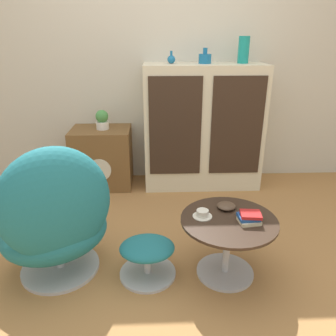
{
  "coord_description": "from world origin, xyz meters",
  "views": [
    {
      "loc": [
        -0.05,
        -1.82,
        1.46
      ],
      "look_at": [
        0.04,
        0.41,
        0.55
      ],
      "focal_mm": 35.0,
      "sensor_mm": 36.0,
      "label": 1
    }
  ],
  "objects_px": {
    "sideboard": "(203,127)",
    "book_stack": "(249,218)",
    "vase_inner_right": "(244,50)",
    "potted_plant": "(102,120)",
    "teacup": "(202,214)",
    "coffee_table": "(228,237)",
    "vase_leftmost": "(171,59)",
    "egg_chair": "(56,219)",
    "tv_console": "(103,158)",
    "vase_inner_left": "(205,58)",
    "ottoman": "(147,254)",
    "bowl": "(226,206)"
  },
  "relations": [
    {
      "from": "sideboard",
      "to": "book_stack",
      "type": "relative_size",
      "value": 8.59
    },
    {
      "from": "vase_inner_right",
      "to": "potted_plant",
      "type": "relative_size",
      "value": 1.26
    },
    {
      "from": "teacup",
      "to": "book_stack",
      "type": "bearing_deg",
      "value": -15.24
    },
    {
      "from": "coffee_table",
      "to": "book_stack",
      "type": "distance_m",
      "value": 0.2
    },
    {
      "from": "coffee_table",
      "to": "sideboard",
      "type": "bearing_deg",
      "value": 89.0
    },
    {
      "from": "sideboard",
      "to": "coffee_table",
      "type": "xyz_separation_m",
      "value": [
        -0.02,
        -1.42,
        -0.33
      ]
    },
    {
      "from": "vase_leftmost",
      "to": "potted_plant",
      "type": "relative_size",
      "value": 0.6
    },
    {
      "from": "egg_chair",
      "to": "sideboard",
      "type": "bearing_deg",
      "value": 51.98
    },
    {
      "from": "sideboard",
      "to": "egg_chair",
      "type": "xyz_separation_m",
      "value": [
        -1.09,
        -1.39,
        -0.19
      ]
    },
    {
      "from": "vase_inner_right",
      "to": "book_stack",
      "type": "height_order",
      "value": "vase_inner_right"
    },
    {
      "from": "tv_console",
      "to": "book_stack",
      "type": "bearing_deg",
      "value": -53.04
    },
    {
      "from": "tv_console",
      "to": "vase_inner_left",
      "type": "relative_size",
      "value": 4.35
    },
    {
      "from": "book_stack",
      "to": "vase_inner_left",
      "type": "bearing_deg",
      "value": 93.6
    },
    {
      "from": "vase_inner_left",
      "to": "book_stack",
      "type": "distance_m",
      "value": 1.68
    },
    {
      "from": "sideboard",
      "to": "vase_inner_right",
      "type": "relative_size",
      "value": 5.1
    },
    {
      "from": "vase_inner_right",
      "to": "tv_console",
      "type": "bearing_deg",
      "value": -179.95
    },
    {
      "from": "potted_plant",
      "to": "book_stack",
      "type": "bearing_deg",
      "value": -53.72
    },
    {
      "from": "vase_inner_left",
      "to": "teacup",
      "type": "height_order",
      "value": "vase_inner_left"
    },
    {
      "from": "egg_chair",
      "to": "potted_plant",
      "type": "bearing_deg",
      "value": 85.94
    },
    {
      "from": "sideboard",
      "to": "vase_inner_left",
      "type": "distance_m",
      "value": 0.65
    },
    {
      "from": "vase_inner_right",
      "to": "ottoman",
      "type": "bearing_deg",
      "value": -121.82
    },
    {
      "from": "tv_console",
      "to": "ottoman",
      "type": "height_order",
      "value": "tv_console"
    },
    {
      "from": "potted_plant",
      "to": "book_stack",
      "type": "relative_size",
      "value": 1.33
    },
    {
      "from": "teacup",
      "to": "vase_inner_right",
      "type": "bearing_deg",
      "value": 69.01
    },
    {
      "from": "tv_console",
      "to": "teacup",
      "type": "relative_size",
      "value": 4.94
    },
    {
      "from": "ottoman",
      "to": "coffee_table",
      "type": "bearing_deg",
      "value": -0.66
    },
    {
      "from": "sideboard",
      "to": "vase_inner_right",
      "type": "height_order",
      "value": "vase_inner_right"
    },
    {
      "from": "vase_inner_left",
      "to": "vase_inner_right",
      "type": "relative_size",
      "value": 0.58
    },
    {
      "from": "egg_chair",
      "to": "coffee_table",
      "type": "height_order",
      "value": "egg_chair"
    },
    {
      "from": "sideboard",
      "to": "potted_plant",
      "type": "xyz_separation_m",
      "value": [
        -0.99,
        0.0,
        0.08
      ]
    },
    {
      "from": "bowl",
      "to": "ottoman",
      "type": "bearing_deg",
      "value": -166.08
    },
    {
      "from": "potted_plant",
      "to": "teacup",
      "type": "distance_m",
      "value": 1.63
    },
    {
      "from": "book_stack",
      "to": "coffee_table",
      "type": "bearing_deg",
      "value": 161.2
    },
    {
      "from": "book_stack",
      "to": "bowl",
      "type": "height_order",
      "value": "book_stack"
    },
    {
      "from": "tv_console",
      "to": "bowl",
      "type": "bearing_deg",
      "value": -52.31
    },
    {
      "from": "vase_leftmost",
      "to": "book_stack",
      "type": "relative_size",
      "value": 0.79
    },
    {
      "from": "tv_console",
      "to": "coffee_table",
      "type": "distance_m",
      "value": 1.74
    },
    {
      "from": "sideboard",
      "to": "book_stack",
      "type": "height_order",
      "value": "sideboard"
    },
    {
      "from": "coffee_table",
      "to": "teacup",
      "type": "bearing_deg",
      "value": 167.33
    },
    {
      "from": "coffee_table",
      "to": "potted_plant",
      "type": "relative_size",
      "value": 3.17
    },
    {
      "from": "sideboard",
      "to": "bowl",
      "type": "relative_size",
      "value": 10.15
    },
    {
      "from": "coffee_table",
      "to": "vase_inner_left",
      "type": "bearing_deg",
      "value": 89.18
    },
    {
      "from": "egg_chair",
      "to": "potted_plant",
      "type": "height_order",
      "value": "egg_chair"
    },
    {
      "from": "sideboard",
      "to": "vase_inner_left",
      "type": "height_order",
      "value": "vase_inner_left"
    },
    {
      "from": "vase_leftmost",
      "to": "book_stack",
      "type": "height_order",
      "value": "vase_leftmost"
    },
    {
      "from": "sideboard",
      "to": "vase_inner_left",
      "type": "xyz_separation_m",
      "value": [
        -0.0,
        0.0,
        0.65
      ]
    },
    {
      "from": "egg_chair",
      "to": "vase_inner_left",
      "type": "xyz_separation_m",
      "value": [
        1.08,
        1.39,
        0.84
      ]
    },
    {
      "from": "sideboard",
      "to": "potted_plant",
      "type": "distance_m",
      "value": 0.99
    },
    {
      "from": "tv_console",
      "to": "bowl",
      "type": "relative_size",
      "value": 5.01
    },
    {
      "from": "bowl",
      "to": "sideboard",
      "type": "bearing_deg",
      "value": 89.3
    }
  ]
}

